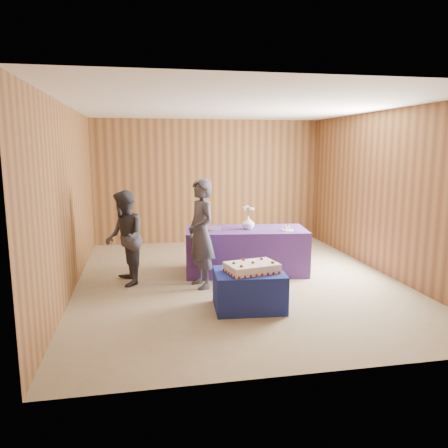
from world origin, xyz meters
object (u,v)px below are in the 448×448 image
object	(u,v)px
sheet_cake	(252,267)
guest_right	(125,238)
vase	(248,223)
cake_table	(249,290)
guest_left	(201,234)
serving_table	(246,251)

from	to	relation	value
sheet_cake	guest_right	size ratio (longest dim) A/B	0.52
vase	sheet_cake	bearing A→B (deg)	-102.20
cake_table	vase	bearing A→B (deg)	81.07
vase	guest_left	bearing A→B (deg)	-145.33
serving_table	vase	world-z (taller)	vase
serving_table	vase	size ratio (longest dim) A/B	9.28
vase	guest_left	xyz separation A→B (m)	(-0.88, -0.61, -0.04)
guest_left	guest_right	xyz separation A→B (m)	(-1.13, 0.34, -0.09)
guest_right	cake_table	bearing A→B (deg)	39.94
cake_table	vase	xyz separation A→B (m)	(0.39, 1.63, 0.61)
guest_right	guest_left	bearing A→B (deg)	63.19
serving_table	sheet_cake	world-z (taller)	serving_table
guest_left	guest_right	world-z (taller)	guest_left
vase	guest_right	size ratio (longest dim) A/B	0.15
vase	guest_right	xyz separation A→B (m)	(-2.01, -0.27, -0.13)
guest_right	vase	bearing A→B (deg)	87.46
cake_table	guest_right	xyz separation A→B (m)	(-1.62, 1.36, 0.48)
vase	guest_right	distance (m)	2.03
guest_left	guest_right	distance (m)	1.19
sheet_cake	vase	size ratio (longest dim) A/B	3.50
serving_table	guest_right	distance (m)	2.03
vase	guest_left	size ratio (longest dim) A/B	0.13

